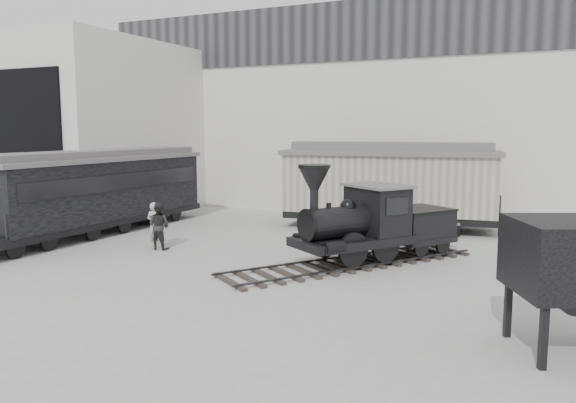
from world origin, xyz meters
The scene contains 8 objects.
ground centered at (0.00, 0.00, 0.00)m, with size 90.00×90.00×0.00m, color #9E9E9B.
north_wall centered at (0.00, 14.98, 5.55)m, with size 34.00×2.51×11.00m.
west_pavilion centered at (-14.50, 9.96, 4.49)m, with size 7.00×12.11×9.00m.
locomotive centered at (1.89, 4.03, 1.23)m, with size 7.11×8.89×3.33m.
boxcar centered at (0.79, 10.84, 2.07)m, with size 9.96×4.21×3.95m.
passenger_coach centered at (-10.43, 4.44, 1.85)m, with size 3.07×12.62×3.36m.
visitor_a centered at (-6.35, 3.05, 0.88)m, with size 0.64×0.42×1.75m, color silver.
visitor_b centered at (-5.97, 2.83, 0.90)m, with size 0.87×0.68×1.80m, color #272727.
Camera 1 is at (7.19, -14.18, 4.54)m, focal length 35.00 mm.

